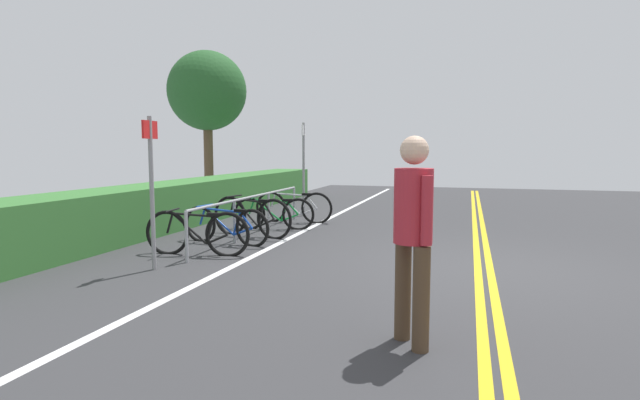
{
  "coord_description": "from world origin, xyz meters",
  "views": [
    {
      "loc": [
        -7.18,
        0.24,
        1.64
      ],
      "look_at": [
        1.11,
        2.68,
        0.77
      ],
      "focal_mm": 28.35,
      "sensor_mm": 36.0,
      "label": 1
    }
  ],
  "objects_px": {
    "bicycle_3": "(274,213)",
    "tree_mid": "(207,92)",
    "bicycle_1": "(226,225)",
    "bicycle_2": "(252,217)",
    "sign_post_far": "(304,160)",
    "bike_rack": "(253,206)",
    "bicycle_4": "(294,207)",
    "sign_post_near": "(151,178)",
    "bicycle_0": "(197,233)",
    "pedestrian": "(413,226)"
  },
  "relations": [
    {
      "from": "bicycle_2",
      "to": "bicycle_4",
      "type": "xyz_separation_m",
      "value": [
        1.93,
        -0.16,
        -0.03
      ]
    },
    {
      "from": "bicycle_0",
      "to": "bicycle_4",
      "type": "bearing_deg",
      "value": -4.26
    },
    {
      "from": "bike_rack",
      "to": "bicycle_4",
      "type": "distance_m",
      "value": 1.91
    },
    {
      "from": "bicycle_3",
      "to": "bicycle_1",
      "type": "bearing_deg",
      "value": 173.2
    },
    {
      "from": "bicycle_0",
      "to": "pedestrian",
      "type": "relative_size",
      "value": 0.97
    },
    {
      "from": "bicycle_2",
      "to": "sign_post_near",
      "type": "bearing_deg",
      "value": 176.07
    },
    {
      "from": "sign_post_near",
      "to": "bicycle_3",
      "type": "bearing_deg",
      "value": -4.23
    },
    {
      "from": "bicycle_1",
      "to": "sign_post_far",
      "type": "relative_size",
      "value": 0.77
    },
    {
      "from": "bicycle_4",
      "to": "pedestrian",
      "type": "bearing_deg",
      "value": -152.77
    },
    {
      "from": "bicycle_1",
      "to": "sign_post_far",
      "type": "bearing_deg",
      "value": -2.2
    },
    {
      "from": "bicycle_1",
      "to": "bicycle_2",
      "type": "bearing_deg",
      "value": -8.69
    },
    {
      "from": "bicycle_3",
      "to": "sign_post_far",
      "type": "relative_size",
      "value": 0.74
    },
    {
      "from": "bicycle_3",
      "to": "tree_mid",
      "type": "height_order",
      "value": "tree_mid"
    },
    {
      "from": "sign_post_near",
      "to": "bike_rack",
      "type": "bearing_deg",
      "value": -4.04
    },
    {
      "from": "bicycle_0",
      "to": "bicycle_2",
      "type": "bearing_deg",
      "value": -3.74
    },
    {
      "from": "bicycle_0",
      "to": "bicycle_2",
      "type": "xyz_separation_m",
      "value": [
        1.79,
        -0.12,
        0.03
      ]
    },
    {
      "from": "bicycle_4",
      "to": "sign_post_far",
      "type": "distance_m",
      "value": 1.52
    },
    {
      "from": "sign_post_near",
      "to": "tree_mid",
      "type": "xyz_separation_m",
      "value": [
        8.51,
        3.83,
        2.16
      ]
    },
    {
      "from": "bicycle_0",
      "to": "bicycle_1",
      "type": "bearing_deg",
      "value": 0.44
    },
    {
      "from": "pedestrian",
      "to": "sign_post_far",
      "type": "height_order",
      "value": "sign_post_far"
    },
    {
      "from": "pedestrian",
      "to": "sign_post_near",
      "type": "distance_m",
      "value": 4.04
    },
    {
      "from": "sign_post_near",
      "to": "tree_mid",
      "type": "height_order",
      "value": "tree_mid"
    },
    {
      "from": "bike_rack",
      "to": "bicycle_0",
      "type": "xyz_separation_m",
      "value": [
        -1.83,
        0.13,
        -0.24
      ]
    },
    {
      "from": "sign_post_near",
      "to": "sign_post_far",
      "type": "height_order",
      "value": "sign_post_far"
    },
    {
      "from": "bicycle_2",
      "to": "bicycle_4",
      "type": "height_order",
      "value": "bicycle_2"
    },
    {
      "from": "bicycle_4",
      "to": "bike_rack",
      "type": "bearing_deg",
      "value": 175.42
    },
    {
      "from": "sign_post_far",
      "to": "tree_mid",
      "type": "bearing_deg",
      "value": 56.73
    },
    {
      "from": "tree_mid",
      "to": "bicycle_2",
      "type": "bearing_deg",
      "value": -144.83
    },
    {
      "from": "sign_post_far",
      "to": "bike_rack",
      "type": "bearing_deg",
      "value": 179.69
    },
    {
      "from": "bicycle_4",
      "to": "bicycle_2",
      "type": "bearing_deg",
      "value": 175.27
    },
    {
      "from": "bicycle_0",
      "to": "bike_rack",
      "type": "bearing_deg",
      "value": -3.92
    },
    {
      "from": "tree_mid",
      "to": "bicycle_3",
      "type": "bearing_deg",
      "value": -139.39
    },
    {
      "from": "bike_rack",
      "to": "tree_mid",
      "type": "height_order",
      "value": "tree_mid"
    },
    {
      "from": "bike_rack",
      "to": "bicycle_3",
      "type": "xyz_separation_m",
      "value": [
        0.88,
        -0.07,
        -0.26
      ]
    },
    {
      "from": "bicycle_0",
      "to": "pedestrian",
      "type": "height_order",
      "value": "pedestrian"
    },
    {
      "from": "bicycle_1",
      "to": "sign_post_far",
      "type": "xyz_separation_m",
      "value": [
        3.86,
        -0.15,
        1.05
      ]
    },
    {
      "from": "bike_rack",
      "to": "bicycle_1",
      "type": "xyz_separation_m",
      "value": [
        -0.86,
        0.13,
        -0.26
      ]
    },
    {
      "from": "bicycle_2",
      "to": "sign_post_near",
      "type": "xyz_separation_m",
      "value": [
        -2.81,
        0.19,
        0.89
      ]
    },
    {
      "from": "sign_post_near",
      "to": "bicycle_0",
      "type": "bearing_deg",
      "value": -4.27
    },
    {
      "from": "bike_rack",
      "to": "sign_post_near",
      "type": "xyz_separation_m",
      "value": [
        -2.85,
        0.2,
        0.68
      ]
    },
    {
      "from": "bike_rack",
      "to": "pedestrian",
      "type": "xyz_separation_m",
      "value": [
        -4.54,
        -3.46,
        0.43
      ]
    },
    {
      "from": "sign_post_far",
      "to": "pedestrian",
      "type": "bearing_deg",
      "value": -155.47
    },
    {
      "from": "bicycle_4",
      "to": "bicycle_0",
      "type": "bearing_deg",
      "value": 175.74
    },
    {
      "from": "bicycle_2",
      "to": "pedestrian",
      "type": "bearing_deg",
      "value": -142.36
    },
    {
      "from": "bike_rack",
      "to": "sign_post_far",
      "type": "distance_m",
      "value": 3.11
    },
    {
      "from": "bicycle_1",
      "to": "pedestrian",
      "type": "xyz_separation_m",
      "value": [
        -3.69,
        -3.59,
        0.69
      ]
    },
    {
      "from": "bicycle_4",
      "to": "tree_mid",
      "type": "bearing_deg",
      "value": 47.93
    },
    {
      "from": "bicycle_3",
      "to": "tree_mid",
      "type": "relative_size",
      "value": 0.36
    },
    {
      "from": "bicycle_0",
      "to": "sign_post_far",
      "type": "xyz_separation_m",
      "value": [
        4.84,
        -0.14,
        1.02
      ]
    },
    {
      "from": "bicycle_1",
      "to": "bicycle_0",
      "type": "bearing_deg",
      "value": -179.56
    }
  ]
}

